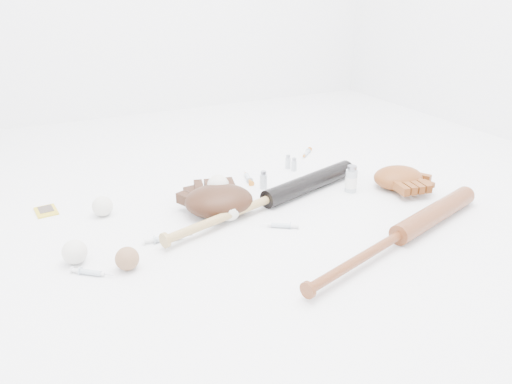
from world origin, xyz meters
name	(u,v)px	position (x,y,z in m)	size (l,w,h in m)	color
bat_dark	(269,199)	(0.03, -0.02, 0.03)	(0.95, 0.07, 0.07)	black
bat_wood	(400,235)	(0.27, -0.44, 0.03)	(0.93, 0.07, 0.07)	brown
glove_dark	(219,200)	(-0.15, 0.01, 0.05)	(0.29, 0.29, 0.10)	#331A0E
glove_tan	(398,177)	(0.57, -0.08, 0.04)	(0.24, 0.24, 0.09)	brown
trading_card	(46,211)	(-0.70, 0.30, 0.00)	(0.07, 0.10, 0.01)	gold
pedestal	(219,201)	(-0.13, 0.07, 0.02)	(0.08, 0.08, 0.04)	white
baseball_on_pedestal	(218,186)	(-0.13, 0.07, 0.08)	(0.08, 0.08, 0.08)	silver
baseball_left	(75,252)	(-0.65, -0.10, 0.04)	(0.07, 0.07, 0.07)	silver
baseball_upper	(102,206)	(-0.52, 0.18, 0.04)	(0.07, 0.07, 0.07)	silver
baseball_mid	(229,210)	(-0.14, -0.05, 0.04)	(0.08, 0.08, 0.08)	silver
baseball_aged	(127,259)	(-0.52, -0.20, 0.03)	(0.07, 0.07, 0.07)	#875E40
syringe_0	(167,238)	(-0.38, -0.10, 0.01)	(0.17, 0.03, 0.02)	#ADBCC6
syringe_1	(281,225)	(-0.01, -0.18, 0.01)	(0.14, 0.02, 0.02)	#ADBCC6
syringe_2	(248,178)	(0.08, 0.26, 0.01)	(0.16, 0.03, 0.02)	#ADBCC6
syringe_3	(402,185)	(0.59, -0.09, 0.01)	(0.17, 0.03, 0.02)	#ADBCC6
syringe_4	(306,153)	(0.45, 0.41, 0.01)	(0.15, 0.03, 0.02)	#ADBCC6
syringe_5	(91,272)	(-0.63, -0.19, 0.01)	(0.14, 0.02, 0.02)	#ADBCC6
vial_0	(288,162)	(0.29, 0.30, 0.03)	(0.02, 0.02, 0.06)	#B5BFC6
vial_1	(294,164)	(0.30, 0.26, 0.03)	(0.02, 0.02, 0.06)	#B5BFC6
vial_2	(263,180)	(0.09, 0.15, 0.04)	(0.03, 0.03, 0.07)	#B5BFC6
vial_3	(351,179)	(0.38, -0.03, 0.05)	(0.05, 0.05, 0.11)	#B5BFC6
vial_4	(231,202)	(-0.10, 0.01, 0.04)	(0.03, 0.03, 0.07)	#B5BFC6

